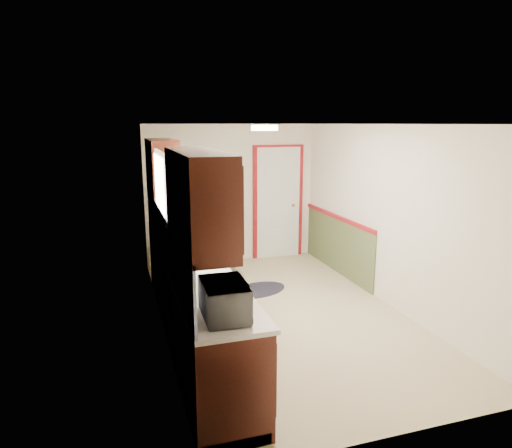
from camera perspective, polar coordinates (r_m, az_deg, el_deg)
room_shell at (r=5.66m, az=3.26°, el=0.13°), size 3.20×5.20×2.52m
kitchen_run at (r=5.19m, az=-8.57°, el=-5.62°), size 0.63×4.00×2.20m
back_wall_trim at (r=8.10m, az=4.32°, el=1.62°), size 1.12×2.30×2.08m
ceiling_fixture at (r=5.24m, az=1.07°, el=11.94°), size 0.30×0.30×0.06m
microwave at (r=3.56m, az=-3.92°, el=-8.97°), size 0.29×0.51×0.34m
refrigerator at (r=7.24m, az=-6.16°, el=0.07°), size 0.76×0.74×1.73m
rug at (r=6.80m, az=0.29°, el=-8.22°), size 1.03×0.84×0.01m
cooktop at (r=6.30m, az=-9.92°, el=-1.10°), size 0.45×0.54×0.02m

